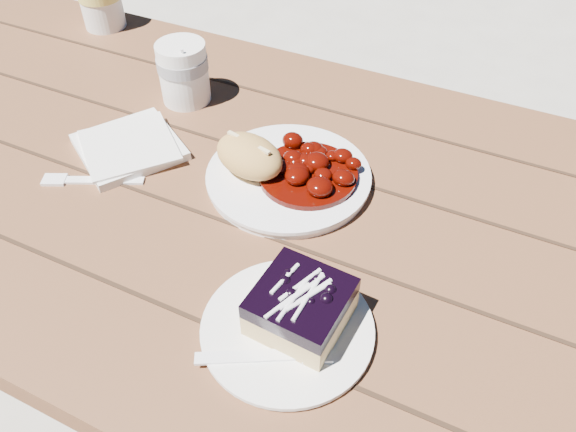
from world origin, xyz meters
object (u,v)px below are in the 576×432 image
at_px(blueberry_cake, 301,306).
at_px(second_cup, 101,2).
at_px(dessert_plate, 287,329).
at_px(picnic_table, 229,248).
at_px(bread_roll, 249,156).
at_px(coffee_cup, 184,73).
at_px(main_plate, 289,178).

bearing_deg(blueberry_cake, second_cup, 147.27).
height_order(dessert_plate, second_cup, second_cup).
bearing_deg(picnic_table, second_cup, 145.82).
bearing_deg(second_cup, bread_roll, -30.63).
relative_size(picnic_table, second_cup, 18.57).
height_order(bread_roll, blueberry_cake, bread_roll).
relative_size(bread_roll, dessert_plate, 0.57).
xyz_separation_m(bread_roll, coffee_cup, (-0.21, 0.15, 0.01)).
bearing_deg(dessert_plate, bread_roll, 127.22).
distance_m(blueberry_cake, second_cup, 0.88).
height_order(picnic_table, bread_roll, bread_roll).
height_order(main_plate, dessert_plate, main_plate).
distance_m(main_plate, coffee_cup, 0.30).
height_order(bread_roll, dessert_plate, bread_roll).
bearing_deg(coffee_cup, picnic_table, -44.18).
xyz_separation_m(main_plate, blueberry_cake, (0.13, -0.23, 0.03)).
distance_m(main_plate, dessert_plate, 0.27).
distance_m(picnic_table, second_cup, 0.62).
xyz_separation_m(bread_roll, blueberry_cake, (0.18, -0.21, -0.01)).
height_order(picnic_table, blueberry_cake, blueberry_cake).
relative_size(bread_roll, second_cup, 1.05).
distance_m(picnic_table, dessert_plate, 0.34).
bearing_deg(dessert_plate, second_cup, 142.41).
bearing_deg(picnic_table, dessert_plate, -44.31).
bearing_deg(main_plate, blueberry_cake, -61.32).
xyz_separation_m(main_plate, second_cup, (-0.58, 0.29, 0.05)).
distance_m(bread_roll, blueberry_cake, 0.28).
bearing_deg(bread_roll, blueberry_cake, -49.25).
height_order(blueberry_cake, coffee_cup, coffee_cup).
relative_size(picnic_table, dessert_plate, 10.00).
bearing_deg(blueberry_cake, bread_roll, 134.43).
distance_m(bread_roll, second_cup, 0.61).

